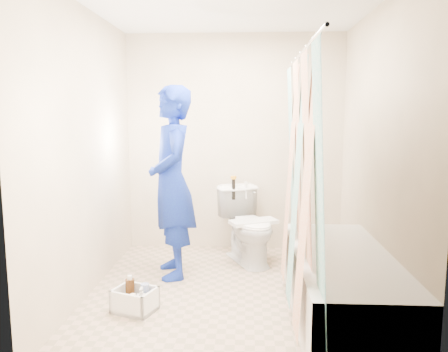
# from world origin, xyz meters

# --- Properties ---
(floor) EXTENTS (2.60, 2.60, 0.00)m
(floor) POSITION_xyz_m (0.00, 0.00, 0.00)
(floor) COLOR tan
(floor) RESTS_ON ground
(ceiling) EXTENTS (2.40, 2.60, 0.02)m
(ceiling) POSITION_xyz_m (0.00, 0.00, 2.40)
(ceiling) COLOR white
(ceiling) RESTS_ON wall_back
(wall_back) EXTENTS (2.40, 0.02, 2.40)m
(wall_back) POSITION_xyz_m (0.00, 1.30, 1.20)
(wall_back) COLOR beige
(wall_back) RESTS_ON ground
(wall_front) EXTENTS (2.40, 0.02, 2.40)m
(wall_front) POSITION_xyz_m (0.00, -1.30, 1.20)
(wall_front) COLOR beige
(wall_front) RESTS_ON ground
(wall_left) EXTENTS (0.02, 2.60, 2.40)m
(wall_left) POSITION_xyz_m (-1.20, 0.00, 1.20)
(wall_left) COLOR beige
(wall_left) RESTS_ON ground
(wall_right) EXTENTS (0.02, 2.60, 2.40)m
(wall_right) POSITION_xyz_m (1.20, 0.00, 1.20)
(wall_right) COLOR beige
(wall_right) RESTS_ON ground
(bathtub) EXTENTS (0.70, 1.75, 0.50)m
(bathtub) POSITION_xyz_m (0.85, -0.43, 0.27)
(bathtub) COLOR silver
(bathtub) RESTS_ON ground
(curtain_rod) EXTENTS (0.02, 1.90, 0.02)m
(curtain_rod) POSITION_xyz_m (0.52, -0.43, 1.95)
(curtain_rod) COLOR silver
(curtain_rod) RESTS_ON wall_back
(shower_curtain) EXTENTS (0.06, 1.75, 1.80)m
(shower_curtain) POSITION_xyz_m (0.52, -0.43, 1.02)
(shower_curtain) COLOR silver
(shower_curtain) RESTS_ON curtain_rod
(toilet) EXTENTS (0.71, 0.87, 0.77)m
(toilet) POSITION_xyz_m (0.16, 0.81, 0.39)
(toilet) COLOR white
(toilet) RESTS_ON ground
(tank_lid) EXTENTS (0.51, 0.38, 0.04)m
(tank_lid) POSITION_xyz_m (0.21, 0.70, 0.45)
(tank_lid) COLOR white
(tank_lid) RESTS_ON toilet
(tank_internals) EXTENTS (0.18, 0.10, 0.25)m
(tank_internals) POSITION_xyz_m (0.03, 0.98, 0.76)
(tank_internals) COLOR black
(tank_internals) RESTS_ON toilet
(plumber) EXTENTS (0.61, 0.75, 1.79)m
(plumber) POSITION_xyz_m (-0.56, 0.40, 0.89)
(plumber) COLOR #0E1C93
(plumber) RESTS_ON ground
(cleaning_caddy) EXTENTS (0.37, 0.34, 0.23)m
(cleaning_caddy) POSITION_xyz_m (-0.71, -0.41, 0.09)
(cleaning_caddy) COLOR white
(cleaning_caddy) RESTS_ON ground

